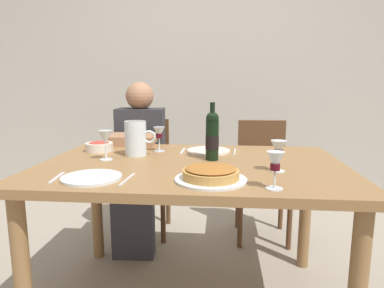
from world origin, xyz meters
name	(u,v)px	position (x,y,z in m)	size (l,w,h in m)	color
back_wall	(209,58)	(0.00, 1.92, 1.40)	(8.00, 0.10, 2.80)	#B2ADA3
dining_table	(192,181)	(0.00, 0.00, 0.67)	(1.50, 1.00, 0.76)	olive
wine_bottle	(212,136)	(0.10, 0.07, 0.89)	(0.07, 0.07, 0.30)	black
water_pitcher	(136,140)	(-0.32, 0.14, 0.84)	(0.17, 0.12, 0.19)	silver
baked_tart	(211,174)	(0.11, -0.31, 0.79)	(0.29, 0.29, 0.06)	silver
salad_bowl	(99,146)	(-0.57, 0.25, 0.79)	(0.16, 0.16, 0.06)	silver
wine_glass_left_diner	(275,163)	(0.35, -0.40, 0.86)	(0.07, 0.07, 0.14)	silver
wine_glass_right_diner	(279,149)	(0.40, -0.13, 0.86)	(0.07, 0.07, 0.14)	silver
wine_glass_centre	(105,139)	(-0.45, 0.02, 0.87)	(0.07, 0.07, 0.15)	silver
wine_glass_spare	(159,134)	(-0.22, 0.27, 0.86)	(0.07, 0.07, 0.14)	silver
dinner_plate_left_setting	(209,151)	(0.07, 0.28, 0.77)	(0.25, 0.25, 0.01)	silver
dinner_plate_right_setting	(92,178)	(-0.39, -0.33, 0.77)	(0.25, 0.25, 0.01)	silver
fork_left_setting	(183,151)	(-0.08, 0.28, 0.76)	(0.16, 0.01, 0.01)	silver
knife_left_setting	(235,152)	(0.22, 0.28, 0.76)	(0.18, 0.01, 0.01)	silver
knife_right_setting	(127,179)	(-0.24, -0.33, 0.76)	(0.18, 0.01, 0.01)	silver
spoon_right_setting	(57,177)	(-0.54, -0.33, 0.76)	(0.16, 0.01, 0.01)	silver
chair_left	(145,168)	(-0.45, 0.90, 0.50)	(0.42, 0.42, 0.87)	brown
diner_left	(138,160)	(-0.44, 0.66, 0.62)	(0.35, 0.52, 1.16)	#2D2D33
chair_right	(262,171)	(0.45, 0.89, 0.50)	(0.40, 0.40, 0.87)	brown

